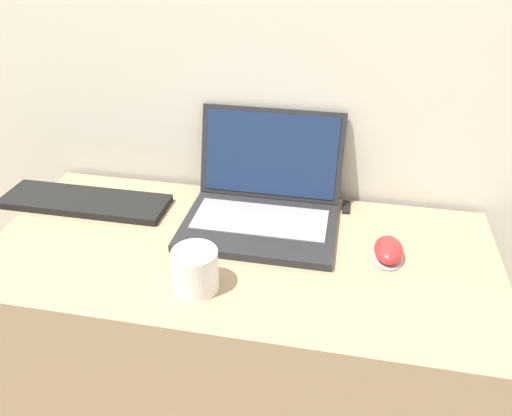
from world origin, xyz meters
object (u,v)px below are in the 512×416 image
at_px(computer_mouse, 388,251).
at_px(external_keyboard, 85,202).
at_px(usb_stick, 346,207).
at_px(laptop, 263,201).
at_px(drink_cup, 196,269).

xyz_separation_m(computer_mouse, external_keyboard, (-0.81, 0.08, -0.01)).
relative_size(computer_mouse, usb_stick, 1.80).
relative_size(laptop, external_keyboard, 0.84).
bearing_deg(usb_stick, drink_cup, -127.51).
xyz_separation_m(external_keyboard, usb_stick, (0.70, 0.12, -0.01)).
bearing_deg(drink_cup, computer_mouse, 25.06).
distance_m(laptop, drink_cup, 0.31).
xyz_separation_m(computer_mouse, usb_stick, (-0.10, 0.20, -0.02)).
relative_size(drink_cup, external_keyboard, 0.21).
distance_m(external_keyboard, usb_stick, 0.72).
distance_m(laptop, usb_stick, 0.24).
bearing_deg(computer_mouse, drink_cup, -154.94).
relative_size(laptop, computer_mouse, 3.57).
height_order(laptop, usb_stick, laptop).
distance_m(drink_cup, usb_stick, 0.50).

